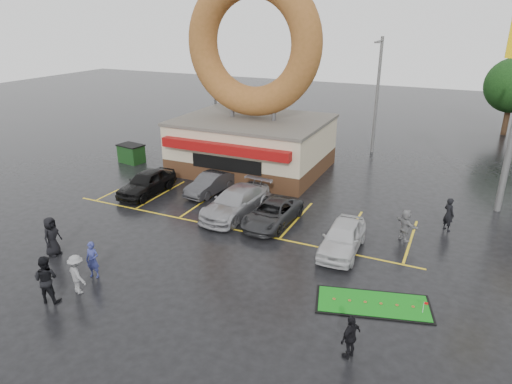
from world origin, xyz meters
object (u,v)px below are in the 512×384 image
at_px(person_cameraman, 351,337).
at_px(car_dgrey, 210,184).
at_px(car_white, 342,237).
at_px(putting_green, 373,304).
at_px(car_grey, 272,213).
at_px(streetlight_mid, 377,93).
at_px(dumpster, 131,154).
at_px(donut_shop, 252,108).
at_px(streetlight_left, 214,84).
at_px(car_black, 147,182).
at_px(car_silver, 236,202).
at_px(person_blue, 93,260).

bearing_deg(person_cameraman, car_dgrey, -108.43).
bearing_deg(car_white, putting_green, -60.52).
distance_m(car_dgrey, person_cameraman, 15.86).
bearing_deg(putting_green, car_grey, 141.54).
bearing_deg(streetlight_mid, dumpster, -146.96).
bearing_deg(donut_shop, person_cameraman, -55.56).
bearing_deg(streetlight_left, car_white, -45.46).
xyz_separation_m(person_cameraman, dumpster, (-20.26, 13.95, -0.14)).
bearing_deg(car_black, car_dgrey, 26.62).
distance_m(person_cameraman, putting_green, 3.32).
relative_size(car_silver, person_cameraman, 3.31).
bearing_deg(donut_shop, streetlight_mid, 48.62).
bearing_deg(streetlight_left, car_grey, -51.46).
bearing_deg(putting_green, dumpster, 152.26).
height_order(streetlight_left, putting_green, streetlight_left).
xyz_separation_m(car_white, person_blue, (-9.00, -6.70, 0.10)).
bearing_deg(person_cameraman, car_white, -138.42).
relative_size(dumpster, putting_green, 0.38).
relative_size(donut_shop, streetlight_left, 1.50).
distance_m(car_black, putting_green, 16.34).
bearing_deg(person_cameraman, putting_green, -157.62).
relative_size(streetlight_mid, person_cameraman, 5.72).
distance_m(donut_shop, streetlight_left, 9.87).
relative_size(streetlight_left, dumpster, 5.00).
relative_size(streetlight_mid, car_silver, 1.73).
relative_size(car_black, car_dgrey, 1.14).
relative_size(streetlight_mid, car_white, 2.15).
distance_m(donut_shop, person_cameraman, 20.24).
bearing_deg(putting_green, streetlight_left, 132.41).
distance_m(car_black, person_cameraman, 17.63).
bearing_deg(car_black, streetlight_mid, 55.04).
bearing_deg(streetlight_left, person_blue, -72.81).
bearing_deg(person_blue, dumpster, 113.19).
bearing_deg(person_blue, car_grey, 48.60).
xyz_separation_m(streetlight_left, putting_green, (18.39, -20.13, -4.75)).
relative_size(streetlight_mid, person_blue, 5.50).
bearing_deg(putting_green, streetlight_mid, 101.74).
height_order(streetlight_left, person_blue, streetlight_left).
relative_size(car_dgrey, car_grey, 0.87).
bearing_deg(car_black, car_white, -9.03).
height_order(streetlight_mid, car_black, streetlight_mid).
height_order(donut_shop, putting_green, donut_shop).
distance_m(car_silver, person_blue, 8.73).
xyz_separation_m(streetlight_left, dumpster, (-2.00, -9.41, -4.13)).
bearing_deg(streetlight_mid, person_blue, -105.86).
height_order(car_black, car_grey, car_black).
relative_size(streetlight_mid, dumpster, 5.00).
distance_m(donut_shop, dumpster, 10.08).
xyz_separation_m(car_dgrey, dumpster, (-8.69, 3.11, 0.01)).
relative_size(donut_shop, putting_green, 2.86).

